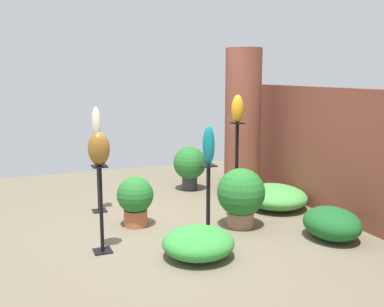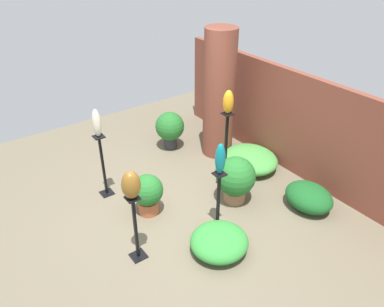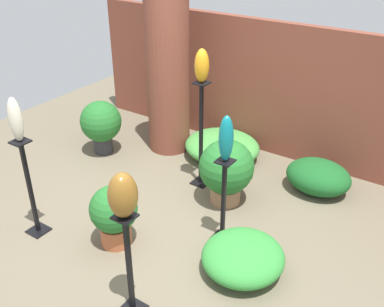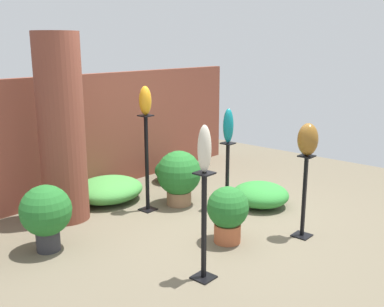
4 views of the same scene
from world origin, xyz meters
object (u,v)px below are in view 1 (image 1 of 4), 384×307
object	(u,v)px
pedestal_amber	(236,173)
pedestal_ivory	(98,179)
pedestal_teal	(208,207)
potted_plant_near_pillar	(190,165)
brick_pillar	(243,124)
art_vase_bronze	(99,149)
art_vase_teal	(209,145)
potted_plant_front_left	(241,195)
potted_plant_walkway_edge	(135,199)
pedestal_bronze	(101,213)
art_vase_amber	(238,109)
art_vase_ivory	(96,123)

from	to	relation	value
pedestal_amber	pedestal_ivory	xyz separation A→B (m)	(-0.91, -1.75, -0.12)
pedestal_teal	potted_plant_near_pillar	distance (m)	2.43
brick_pillar	art_vase_bronze	distance (m)	2.98
art_vase_teal	potted_plant_front_left	world-z (taller)	art_vase_teal
brick_pillar	potted_plant_walkway_edge	distance (m)	2.30
art_vase_bronze	potted_plant_front_left	distance (m)	1.98
potted_plant_walkway_edge	pedestal_teal	bearing A→B (deg)	37.25
art_vase_teal	potted_plant_near_pillar	bearing A→B (deg)	163.34
pedestal_teal	potted_plant_near_pillar	world-z (taller)	pedestal_teal
pedestal_bronze	potted_plant_walkway_edge	world-z (taller)	pedestal_bronze
pedestal_amber	brick_pillar	bearing A→B (deg)	147.53
art_vase_teal	potted_plant_near_pillar	size ratio (longest dim) A/B	0.62
pedestal_amber	potted_plant_front_left	world-z (taller)	pedestal_amber
pedestal_bronze	potted_plant_walkway_edge	bearing A→B (deg)	140.95
art_vase_amber	potted_plant_front_left	world-z (taller)	art_vase_amber
art_vase_teal	pedestal_amber	bearing A→B (deg)	134.78
pedestal_bronze	potted_plant_front_left	size ratio (longest dim) A/B	1.28
pedestal_ivory	potted_plant_front_left	distance (m)	2.08
pedestal_bronze	brick_pillar	bearing A→B (deg)	120.43
art_vase_amber	art_vase_bronze	bearing A→B (deg)	-72.96
pedestal_amber	potted_plant_walkway_edge	xyz separation A→B (m)	(-0.09, -1.42, -0.23)
potted_plant_near_pillar	potted_plant_front_left	size ratio (longest dim) A/B	0.96
pedestal_teal	art_vase_bronze	bearing A→B (deg)	-97.13
potted_plant_walkway_edge	pedestal_ivory	bearing A→B (deg)	-158.28
art_vase_teal	art_vase_bronze	world-z (taller)	art_vase_teal
art_vase_amber	potted_plant_near_pillar	xyz separation A→B (m)	(-1.57, -0.07, -1.06)
pedestal_teal	pedestal_ivory	bearing A→B (deg)	-149.70
pedestal_teal	pedestal_ivory	world-z (taller)	pedestal_ivory
pedestal_amber	art_vase_teal	distance (m)	1.22
pedestal_teal	pedestal_amber	distance (m)	1.10
pedestal_teal	art_vase_bronze	world-z (taller)	art_vase_bronze
pedestal_ivory	potted_plant_walkway_edge	world-z (taller)	pedestal_ivory
brick_pillar	pedestal_bronze	bearing A→B (deg)	-59.57
pedestal_teal	potted_plant_front_left	xyz separation A→B (m)	(-0.32, 0.60, 0.01)
brick_pillar	art_vase_amber	size ratio (longest dim) A/B	6.28
art_vase_teal	art_vase_ivory	world-z (taller)	art_vase_ivory
brick_pillar	pedestal_amber	distance (m)	1.21
art_vase_ivory	potted_plant_near_pillar	bearing A→B (deg)	111.51
pedestal_bronze	pedestal_ivory	size ratio (longest dim) A/B	0.92
pedestal_amber	art_vase_bronze	xyz separation A→B (m)	(0.61, -2.00, 0.57)
art_vase_bronze	pedestal_teal	bearing A→B (deg)	82.87
brick_pillar	pedestal_ivory	xyz separation A→B (m)	(-0.01, -2.32, -0.69)
pedestal_teal	pedestal_bronze	distance (m)	1.24
potted_plant_near_pillar	art_vase_bronze	bearing A→B (deg)	-41.45
art_vase_ivory	potted_plant_near_pillar	world-z (taller)	art_vase_ivory
pedestal_teal	pedestal_bronze	world-z (taller)	pedestal_bronze
potted_plant_front_left	potted_plant_walkway_edge	xyz separation A→B (m)	(-0.54, -1.26, -0.06)
pedestal_teal	brick_pillar	bearing A→B (deg)	141.08
pedestal_ivory	art_vase_bronze	size ratio (longest dim) A/B	2.90
pedestal_teal	pedestal_amber	size ratio (longest dim) A/B	0.71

